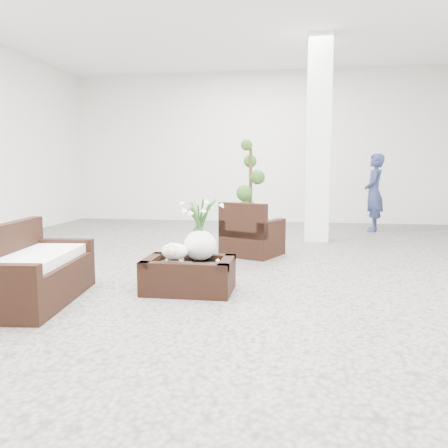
# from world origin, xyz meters

# --- Properties ---
(ground) EXTENTS (11.00, 11.00, 0.00)m
(ground) POSITION_xyz_m (0.00, 0.00, 0.00)
(ground) COLOR gray
(ground) RESTS_ON ground
(column) EXTENTS (0.40, 0.40, 3.50)m
(column) POSITION_xyz_m (1.20, 2.80, 1.75)
(column) COLOR white
(column) RESTS_ON ground
(coffee_table) EXTENTS (0.90, 0.60, 0.31)m
(coffee_table) POSITION_xyz_m (-0.26, -0.82, 0.16)
(coffee_table) COLOR black
(coffee_table) RESTS_ON ground
(sheep_figurine) EXTENTS (0.28, 0.23, 0.21)m
(sheep_figurine) POSITION_xyz_m (-0.38, -0.92, 0.42)
(sheep_figurine) COLOR white
(sheep_figurine) RESTS_ON coffee_table
(planter_narcissus) EXTENTS (0.44, 0.44, 0.80)m
(planter_narcissus) POSITION_xyz_m (-0.16, -0.72, 0.71)
(planter_narcissus) COLOR white
(planter_narcissus) RESTS_ON coffee_table
(tealight) EXTENTS (0.04, 0.04, 0.03)m
(tealight) POSITION_xyz_m (0.04, -0.80, 0.33)
(tealight) COLOR white
(tealight) RESTS_ON coffee_table
(armchair) EXTENTS (0.96, 0.94, 0.78)m
(armchair) POSITION_xyz_m (0.21, 1.25, 0.39)
(armchair) COLOR black
(armchair) RESTS_ON ground
(loveseat) EXTENTS (0.83, 1.47, 0.75)m
(loveseat) POSITION_xyz_m (-1.60, -1.40, 0.37)
(loveseat) COLOR black
(loveseat) RESTS_ON ground
(topiary) EXTENTS (0.45, 0.45, 1.70)m
(topiary) POSITION_xyz_m (0.09, 2.18, 0.85)
(topiary) COLOR #264817
(topiary) RESTS_ON ground
(shopper) EXTENTS (0.47, 0.62, 1.56)m
(shopper) POSITION_xyz_m (2.39, 4.16, 0.78)
(shopper) COLOR navy
(shopper) RESTS_ON ground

